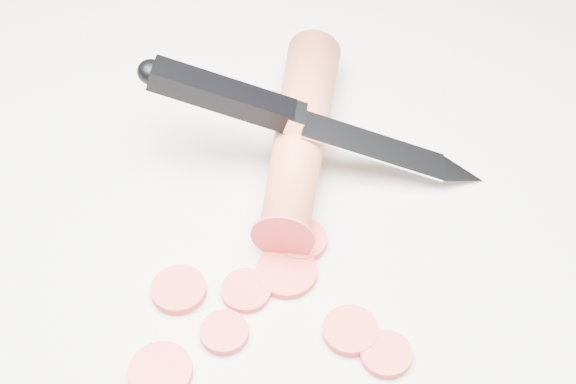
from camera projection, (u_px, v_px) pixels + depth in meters
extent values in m
plane|color=silver|center=(247.00, 220.00, 0.56)|extent=(2.40, 2.40, 0.00)
cylinder|color=#DC5E3B|center=(300.00, 134.00, 0.59)|extent=(0.10, 0.19, 0.04)
cylinder|color=#E43838|center=(179.00, 290.00, 0.52)|extent=(0.04, 0.04, 0.01)
cylinder|color=#E43838|center=(289.00, 250.00, 0.54)|extent=(0.03, 0.03, 0.01)
cylinder|color=#E43838|center=(246.00, 291.00, 0.52)|extent=(0.03, 0.03, 0.01)
cylinder|color=#E43838|center=(350.00, 331.00, 0.50)|extent=(0.03, 0.03, 0.01)
cylinder|color=#E43838|center=(301.00, 240.00, 0.54)|extent=(0.04, 0.04, 0.01)
cylinder|color=#E43838|center=(287.00, 272.00, 0.53)|extent=(0.04, 0.04, 0.01)
cylinder|color=#E43838|center=(386.00, 354.00, 0.49)|extent=(0.03, 0.03, 0.01)
cylinder|color=#E43838|center=(160.00, 371.00, 0.48)|extent=(0.04, 0.04, 0.01)
cylinder|color=#E43838|center=(224.00, 332.00, 0.50)|extent=(0.03, 0.03, 0.01)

